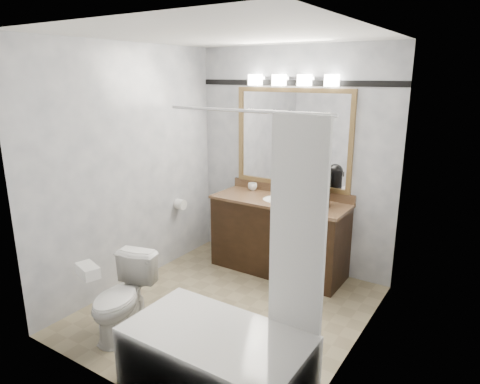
{
  "coord_description": "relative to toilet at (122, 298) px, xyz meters",
  "views": [
    {
      "loc": [
        2.09,
        -3.03,
        2.19
      ],
      "look_at": [
        -0.09,
        0.35,
        1.08
      ],
      "focal_mm": 32.0,
      "sensor_mm": 36.0,
      "label": 1
    }
  ],
  "objects": [
    {
      "name": "accent_stripe",
      "position": [
        0.55,
        2.1,
        1.76
      ],
      "size": [
        2.4,
        0.01,
        0.06
      ],
      "primitive_type": "cube",
      "color": "black",
      "rests_on": "room"
    },
    {
      "name": "cup_left",
      "position": [
        0.08,
        2.02,
        0.56
      ],
      "size": [
        0.14,
        0.14,
        0.09
      ],
      "primitive_type": "imported",
      "rotation": [
        0.0,
        0.0,
        -0.4
      ],
      "color": "white",
      "rests_on": "vanity"
    },
    {
      "name": "bathtub",
      "position": [
        1.1,
        -0.09,
        -0.06
      ],
      "size": [
        1.3,
        0.75,
        1.96
      ],
      "color": "white",
      "rests_on": "ground"
    },
    {
      "name": "room",
      "position": [
        0.55,
        0.81,
        0.91
      ],
      "size": [
        2.42,
        2.62,
        2.52
      ],
      "color": "gray",
      "rests_on": "ground"
    },
    {
      "name": "soap_bottle_a",
      "position": [
        0.42,
        2.01,
        0.57
      ],
      "size": [
        0.07,
        0.07,
        0.12
      ],
      "primitive_type": "imported",
      "rotation": [
        0.0,
        0.0,
        -0.38
      ],
      "color": "white",
      "rests_on": "vanity"
    },
    {
      "name": "vanity_light_bar",
      "position": [
        0.55,
        2.04,
        1.8
      ],
      "size": [
        1.02,
        0.14,
        0.12
      ],
      "color": "silver",
      "rests_on": "room"
    },
    {
      "name": "soap_bar",
      "position": [
        0.6,
        1.94,
        0.52
      ],
      "size": [
        0.08,
        0.06,
        0.02
      ],
      "primitive_type": "cube",
      "rotation": [
        0.0,
        0.0,
        -0.37
      ],
      "color": "beige",
      "rests_on": "vanity"
    },
    {
      "name": "tp_roll",
      "position": [
        -0.59,
        1.47,
        0.36
      ],
      "size": [
        0.11,
        0.12,
        0.12
      ],
      "primitive_type": "cylinder",
      "rotation": [
        0.0,
        1.57,
        0.0
      ],
      "color": "white",
      "rests_on": "room"
    },
    {
      "name": "soap_bottle_b",
      "position": [
        0.7,
        2.04,
        0.55
      ],
      "size": [
        0.08,
        0.08,
        0.08
      ],
      "primitive_type": "imported",
      "rotation": [
        0.0,
        0.0,
        -0.29
      ],
      "color": "white",
      "rests_on": "vanity"
    },
    {
      "name": "tissue_box",
      "position": [
        0.0,
        -0.31,
        0.38
      ],
      "size": [
        0.24,
        0.18,
        0.09
      ],
      "primitive_type": "cube",
      "rotation": [
        0.0,
        0.0,
        -0.29
      ],
      "color": "white",
      "rests_on": "toilet"
    },
    {
      "name": "coffee_maker",
      "position": [
        1.01,
        1.9,
        0.71
      ],
      "size": [
        0.2,
        0.25,
        0.38
      ],
      "rotation": [
        0.0,
        0.0,
        0.01
      ],
      "color": "black",
      "rests_on": "vanity"
    },
    {
      "name": "vanity",
      "position": [
        0.55,
        1.83,
        0.1
      ],
      "size": [
        1.53,
        0.58,
        0.97
      ],
      "color": "black",
      "rests_on": "ground"
    },
    {
      "name": "toilet",
      "position": [
        0.0,
        0.0,
        0.0
      ],
      "size": [
        0.53,
        0.73,
        0.68
      ],
      "primitive_type": "imported",
      "rotation": [
        0.0,
        0.0,
        0.25
      ],
      "color": "white",
      "rests_on": "ground"
    },
    {
      "name": "mirror",
      "position": [
        0.55,
        2.09,
        1.16
      ],
      "size": [
        1.4,
        0.04,
        1.1
      ],
      "color": "olive",
      "rests_on": "room"
    }
  ]
}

